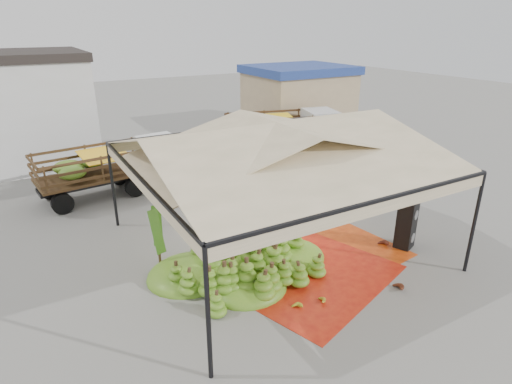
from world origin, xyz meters
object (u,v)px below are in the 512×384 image
banana_heap (243,249)px  truck_right (287,126)px  truck_left (119,163)px  speaker_stack (406,224)px  vendor (210,186)px

banana_heap → truck_right: 12.76m
truck_left → truck_right: bearing=4.3°
banana_heap → speaker_stack: size_ratio=3.51×
vendor → truck_left: 4.35m
truck_left → truck_right: size_ratio=0.95×
speaker_stack → vendor: vendor is taller
vendor → truck_right: size_ratio=0.29×
vendor → truck_left: size_ratio=0.30×
truck_left → speaker_stack: bearing=-61.9°
banana_heap → speaker_stack: (5.01, -1.46, 0.19)m
vendor → truck_left: (-2.55, 3.50, 0.34)m
banana_heap → speaker_stack: bearing=-16.2°
banana_heap → truck_left: 8.08m
banana_heap → vendor: 4.49m
truck_left → vendor: bearing=-61.2°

